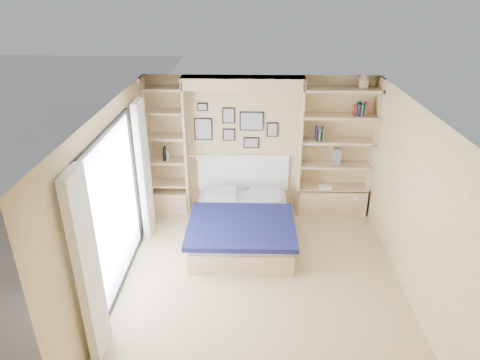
{
  "coord_description": "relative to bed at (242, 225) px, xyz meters",
  "views": [
    {
      "loc": [
        -0.16,
        -4.96,
        3.95
      ],
      "look_at": [
        -0.32,
        0.9,
        1.19
      ],
      "focal_mm": 32.0,
      "sensor_mm": 36.0,
      "label": 1
    }
  ],
  "objects": [
    {
      "name": "reading_lamps",
      "position": [
        -0.01,
        0.9,
        0.83
      ],
      "size": [
        1.92,
        0.12,
        0.15
      ],
      "color": "silver",
      "rests_on": "ground"
    },
    {
      "name": "room_shell",
      "position": [
        -0.09,
        0.42,
        0.81
      ],
      "size": [
        4.5,
        4.5,
        4.5
      ],
      "color": "#DCC182",
      "rests_on": "ground"
    },
    {
      "name": "ground",
      "position": [
        0.29,
        -1.1,
        -0.27
      ],
      "size": [
        4.5,
        4.5,
        0.0
      ],
      "primitive_type": "plane",
      "color": "tan",
      "rests_on": "ground"
    },
    {
      "name": "deck_chair",
      "position": [
        -2.77,
        -0.85,
        0.09
      ],
      "size": [
        0.51,
        0.79,
        0.76
      ],
      "rotation": [
        0.0,
        0.0,
        -0.08
      ],
      "color": "tan",
      "rests_on": "ground"
    },
    {
      "name": "shelf_decor",
      "position": [
        1.4,
        0.97,
        1.42
      ],
      "size": [
        3.49,
        0.23,
        2.03
      ],
      "color": "#AC371A",
      "rests_on": "ground"
    },
    {
      "name": "deck",
      "position": [
        -3.31,
        -1.1,
        -0.27
      ],
      "size": [
        3.2,
        4.0,
        0.05
      ],
      "primitive_type": "cube",
      "color": "#756356",
      "rests_on": "ground"
    },
    {
      "name": "bed",
      "position": [
        0.0,
        0.0,
        0.0
      ],
      "size": [
        1.67,
        2.17,
        1.07
      ],
      "color": "#DAB483",
      "rests_on": "ground"
    },
    {
      "name": "photo_gallery",
      "position": [
        -0.16,
        1.12,
        1.33
      ],
      "size": [
        1.48,
        0.02,
        0.82
      ],
      "color": "black",
      "rests_on": "ground"
    }
  ]
}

